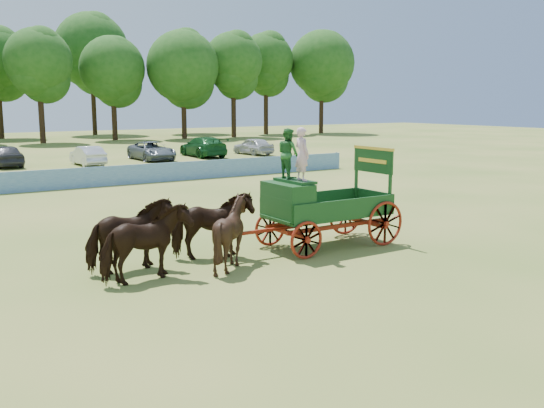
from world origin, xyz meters
The scene contains 8 objects.
ground centered at (0.00, 0.00, 0.00)m, with size 160.00×160.00×0.00m, color #998B45.
horse_lead_left centered at (-8.32, 0.47, 0.96)m, with size 1.03×2.26×1.91m, color black.
horse_lead_right centered at (-8.32, 1.57, 0.96)m, with size 1.03×2.26×1.91m, color black.
horse_wheel_left centered at (-5.92, 0.47, 0.96)m, with size 1.55×1.74×1.92m, color black.
horse_wheel_right centered at (-5.92, 1.57, 0.96)m, with size 1.03×2.26×1.91m, color black.
farm_dray centered at (-2.95, 1.05, 1.60)m, with size 6.00×2.00×3.69m.
sponsor_banner centered at (-1.00, 18.00, 0.53)m, with size 26.00×0.08×1.05m, color #1C5498.
parked_cars centered at (-6.05, 30.02, 0.75)m, with size 40.74×7.17×1.62m.
Camera 1 is at (-13.58, -13.41, 4.42)m, focal length 40.00 mm.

